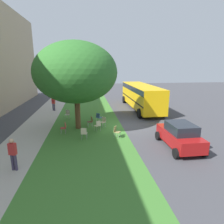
% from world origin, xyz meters
% --- Properties ---
extents(ground, '(80.00, 80.00, 0.00)m').
position_xyz_m(ground, '(0.00, 0.00, 0.00)').
color(ground, '#424247').
extents(grass_verge, '(48.00, 6.00, 0.01)m').
position_xyz_m(grass_verge, '(0.00, 3.20, 0.00)').
color(grass_verge, '#3D752D').
rests_on(grass_verge, ground).
extents(sidewalk_strip, '(48.00, 2.80, 0.01)m').
position_xyz_m(sidewalk_strip, '(0.00, 7.60, 0.00)').
color(sidewalk_strip, '#ADA89E').
rests_on(sidewalk_strip, ground).
extents(street_tree, '(6.54, 6.54, 7.02)m').
position_xyz_m(street_tree, '(-0.06, 3.96, 4.59)').
color(street_tree, brown).
rests_on(street_tree, ground).
extents(chair_0, '(0.59, 0.59, 0.88)m').
position_xyz_m(chair_0, '(1.39, 2.14, 0.52)').
color(chair_0, '#335184').
rests_on(chair_0, ground).
extents(chair_1, '(0.44, 0.44, 0.88)m').
position_xyz_m(chair_1, '(-1.22, 4.98, 0.52)').
color(chair_1, '#B7332D').
rests_on(chair_1, ground).
extents(chair_2, '(0.59, 0.59, 0.88)m').
position_xyz_m(chair_2, '(-0.02, 1.84, 0.52)').
color(chair_2, beige).
rests_on(chair_2, ground).
extents(chair_3, '(0.57, 0.58, 0.88)m').
position_xyz_m(chair_3, '(-2.62, 1.11, 0.52)').
color(chair_3, olive).
rests_on(chair_3, ground).
extents(chair_4, '(0.51, 0.51, 0.88)m').
position_xyz_m(chair_4, '(3.04, 5.12, 0.52)').
color(chair_4, '#ADA393').
rests_on(chair_4, ground).
extents(chair_5, '(0.48, 0.47, 0.88)m').
position_xyz_m(chair_5, '(-2.68, 3.44, 0.52)').
color(chair_5, beige).
rests_on(chair_5, ground).
extents(chair_6, '(0.51, 0.52, 0.88)m').
position_xyz_m(chair_6, '(0.23, 2.91, 0.52)').
color(chair_6, brown).
rests_on(chair_6, ground).
extents(chair_7, '(0.57, 0.57, 0.88)m').
position_xyz_m(chair_7, '(-1.02, 2.36, 0.52)').
color(chair_7, beige).
rests_on(chair_7, ground).
extents(parked_car, '(3.70, 1.92, 1.65)m').
position_xyz_m(parked_car, '(-4.86, -2.60, 0.84)').
color(parked_car, maroon).
rests_on(parked_car, ground).
extents(school_bus, '(10.40, 2.80, 2.88)m').
position_xyz_m(school_bus, '(6.32, -3.26, 1.76)').
color(school_bus, yellow).
rests_on(school_bus, ground).
extents(pedestrian_0, '(0.30, 0.40, 1.69)m').
position_xyz_m(pedestrian_0, '(-6.31, 6.86, 0.93)').
color(pedestrian_0, '#3F3851').
rests_on(pedestrian_0, ground).
extents(pedestrian_1, '(0.30, 0.40, 1.69)m').
position_xyz_m(pedestrian_1, '(6.71, 7.03, 0.93)').
color(pedestrian_1, '#3F3851').
rests_on(pedestrian_1, ground).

